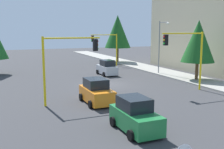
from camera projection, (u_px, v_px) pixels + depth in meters
ground_plane at (106, 84)px, 29.22m from camera, size 120.00×120.00×0.00m
sidewalk_kerb at (162, 72)px, 37.83m from camera, size 80.00×4.00×0.15m
lane_arrow_near at (130, 120)px, 17.61m from camera, size 2.40×1.10×1.10m
apartment_block at (215, 21)px, 38.83m from camera, size 20.42×9.30×14.26m
traffic_signal_far_left at (106, 43)px, 43.51m from camera, size 0.36×4.59×5.22m
traffic_signal_near_right at (68, 56)px, 20.97m from camera, size 0.36×4.59×5.34m
traffic_signal_near_left at (186, 50)px, 25.35m from camera, size 0.36×4.59×5.65m
street_lamp_curbside at (161, 41)px, 35.37m from camera, size 2.15×0.28×7.00m
tree_roadside_near at (198, 41)px, 30.76m from camera, size 3.81×3.81×6.94m
tree_roadside_far at (118, 32)px, 48.35m from camera, size 4.63×4.63×8.48m
car_orange at (96, 92)px, 21.61m from camera, size 3.90×2.10×1.98m
car_silver at (107, 68)px, 35.31m from camera, size 3.74×1.97×1.98m
car_green at (135, 116)px, 15.61m from camera, size 3.80×2.01×1.98m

